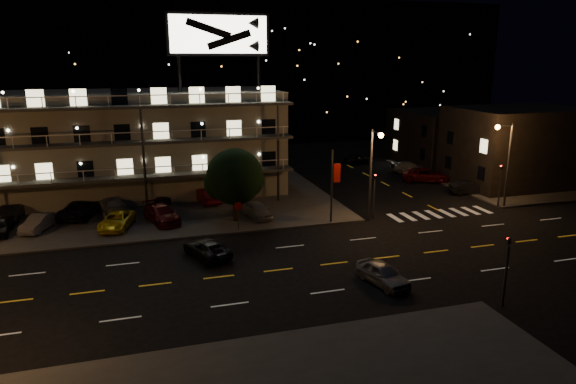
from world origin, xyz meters
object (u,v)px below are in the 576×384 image
object	(u,v)px
lot_car_2	(117,220)
tree	(234,178)
road_car_east	(383,274)
road_car_west	(207,248)
lot_car_7	(112,205)
side_car_0	(469,188)
lot_car_4	(257,210)

from	to	relation	value
lot_car_2	tree	bearing A→B (deg)	12.01
tree	road_car_east	bearing A→B (deg)	-66.55
road_car_west	road_car_east	bearing A→B (deg)	121.37
lot_car_2	lot_car_7	distance (m)	4.41
lot_car_7	road_car_west	bearing A→B (deg)	106.49
side_car_0	lot_car_4	bearing A→B (deg)	107.41
tree	lot_car_4	world-z (taller)	tree
lot_car_7	road_car_east	size ratio (longest dim) A/B	1.31
tree	lot_car_2	bearing A→B (deg)	175.50
lot_car_7	lot_car_4	bearing A→B (deg)	146.36
lot_car_2	lot_car_7	bearing A→B (deg)	112.81
lot_car_4	lot_car_2	bearing A→B (deg)	166.94
lot_car_7	side_car_0	xyz separation A→B (m)	(35.40, -2.71, -0.25)
lot_car_4	road_car_east	distance (m)	15.98
tree	lot_car_2	size ratio (longest dim) A/B	1.37
tree	lot_car_4	size ratio (longest dim) A/B	1.57
lot_car_7	side_car_0	bearing A→B (deg)	163.49
lot_car_7	side_car_0	world-z (taller)	lot_car_7
lot_car_2	lot_car_4	bearing A→B (deg)	14.37
lot_car_2	road_car_east	distance (m)	22.65
lot_car_7	road_car_west	distance (m)	14.16
lot_car_2	lot_car_7	size ratio (longest dim) A/B	0.87
lot_car_2	road_car_west	size ratio (longest dim) A/B	1.04
road_car_east	lot_car_4	bearing A→B (deg)	93.61
road_car_west	side_car_0	bearing A→B (deg)	177.92
tree	lot_car_4	xyz separation A→B (m)	(1.99, 0.33, -3.06)
side_car_0	road_car_east	xyz separation A→B (m)	(-18.66, -17.44, 0.02)
side_car_0	road_car_east	world-z (taller)	road_car_east
side_car_0	road_car_east	bearing A→B (deg)	145.27
road_car_west	lot_car_4	bearing A→B (deg)	-146.42
road_car_east	side_car_0	bearing A→B (deg)	30.26
tree	lot_car_2	distance (m)	10.26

